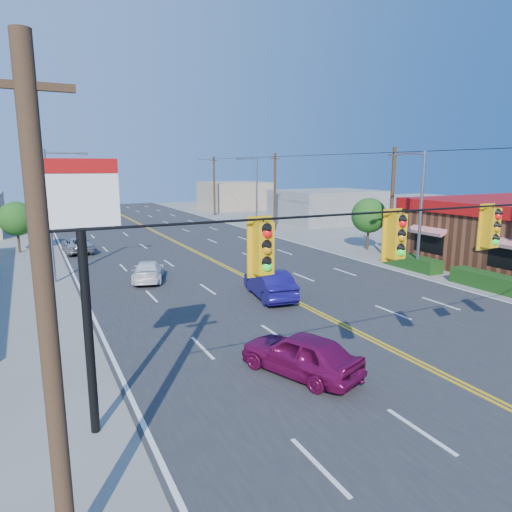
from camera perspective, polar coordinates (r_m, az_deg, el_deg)
name	(u,v)px	position (r m, az deg, el deg)	size (l,w,h in m)	color
ground	(500,405)	(16.09, 28.16, -16.11)	(160.00, 160.00, 0.00)	gray
road	(232,270)	(31.22, -3.07, -1.78)	(20.00, 120.00, 0.06)	#2D2D30
pizza_hut_sign	(82,242)	(12.10, -20.97, 1.68)	(1.90, 0.30, 6.85)	black
streetlight_se	(419,205)	(31.81, 19.71, 6.01)	(2.55, 0.25, 8.00)	gray
streetlight_ne	(255,189)	(51.37, -0.11, 8.39)	(2.55, 0.25, 8.00)	gray
streetlight_sw	(52,209)	(30.04, -24.11, 5.42)	(2.55, 0.25, 8.00)	gray
streetlight_nw	(39,189)	(55.98, -25.48, 7.54)	(2.55, 0.25, 8.00)	gray
utility_pole_near	(392,205)	(35.65, 16.60, 6.18)	(0.28, 0.28, 8.40)	#47301E
utility_pole_mid	(275,192)	(50.28, 2.37, 7.96)	(0.28, 0.28, 8.40)	#47301E
utility_pole_far	(214,186)	(66.58, -5.24, 8.71)	(0.28, 0.28, 8.40)	#47301E
tree_kfc_rear	(369,216)	(39.60, 13.93, 4.93)	(2.94, 2.94, 4.41)	#47301E
tree_west	(16,219)	(42.13, -27.76, 4.14)	(2.80, 2.80, 4.20)	#47301E
bld_east_mid	(327,206)	(59.04, 8.84, 6.17)	(12.00, 10.00, 4.00)	gray
bld_east_far	(235,195)	(76.68, -2.66, 7.57)	(10.00, 10.00, 4.40)	tan
car_magenta	(300,355)	(15.85, 5.58, -12.23)	(1.75, 4.35, 1.48)	maroon
car_blue	(270,285)	(24.52, 1.70, -3.60)	(1.63, 4.66, 1.54)	navy
car_white	(148,272)	(28.92, -13.31, -1.92)	(1.73, 4.24, 1.23)	white
car_silver	(77,245)	(40.04, -21.43, 1.24)	(2.15, 4.65, 1.29)	#B3B3B8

